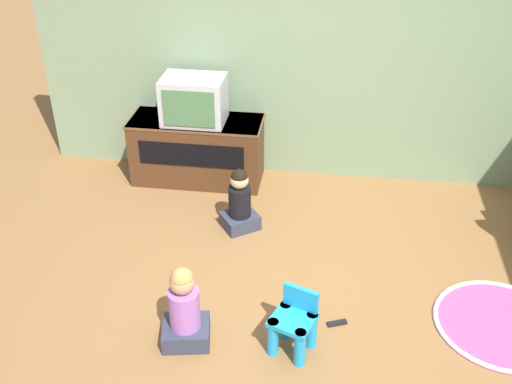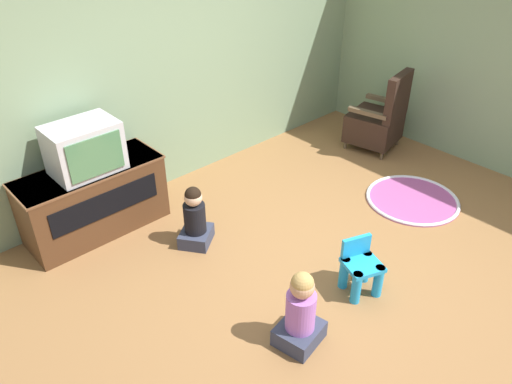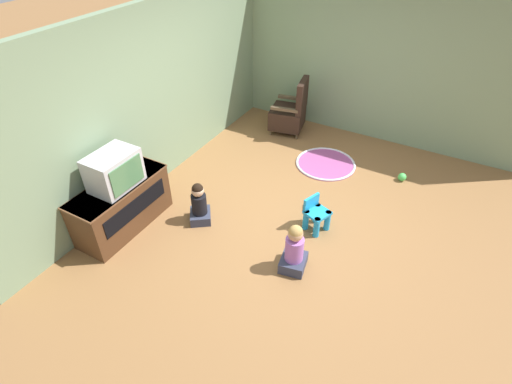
% 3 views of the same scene
% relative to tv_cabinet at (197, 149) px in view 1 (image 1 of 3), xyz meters
% --- Properties ---
extents(ground_plane, '(30.00, 30.00, 0.00)m').
position_rel_tv_cabinet_xyz_m(ground_plane, '(1.35, -1.84, -0.35)').
color(ground_plane, olive).
extents(wall_back, '(5.72, 0.12, 2.53)m').
position_rel_tv_cabinet_xyz_m(wall_back, '(1.21, 0.34, 0.92)').
color(wall_back, gray).
rests_on(wall_back, ground_plane).
extents(tv_cabinet, '(1.34, 0.54, 0.67)m').
position_rel_tv_cabinet_xyz_m(tv_cabinet, '(0.00, 0.00, 0.00)').
color(tv_cabinet, '#4C2D19').
rests_on(tv_cabinet, ground_plane).
extents(television, '(0.61, 0.44, 0.45)m').
position_rel_tv_cabinet_xyz_m(television, '(0.00, -0.03, 0.55)').
color(television, '#B7B7BC').
rests_on(television, tv_cabinet).
extents(yellow_kid_chair, '(0.37, 0.36, 0.47)m').
position_rel_tv_cabinet_xyz_m(yellow_kid_chair, '(1.19, -2.24, -0.14)').
color(yellow_kid_chair, '#1E99DB').
rests_on(yellow_kid_chair, ground_plane).
extents(play_mat, '(0.98, 0.98, 0.04)m').
position_rel_tv_cabinet_xyz_m(play_mat, '(2.70, -1.80, -0.34)').
color(play_mat, '#A54C8C').
rests_on(play_mat, ground_plane).
extents(child_watching_left, '(0.38, 0.35, 0.66)m').
position_rel_tv_cabinet_xyz_m(child_watching_left, '(0.42, -2.28, -0.07)').
color(child_watching_left, '#33384C').
rests_on(child_watching_left, ground_plane).
extents(child_watching_center, '(0.41, 0.40, 0.61)m').
position_rel_tv_cabinet_xyz_m(child_watching_center, '(0.57, -0.82, -0.09)').
color(child_watching_center, '#33384C').
rests_on(child_watching_center, ground_plane).
extents(remote_control, '(0.16, 0.10, 0.02)m').
position_rel_tv_cabinet_xyz_m(remote_control, '(1.50, -1.97, -0.34)').
color(remote_control, black).
rests_on(remote_control, ground_plane).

